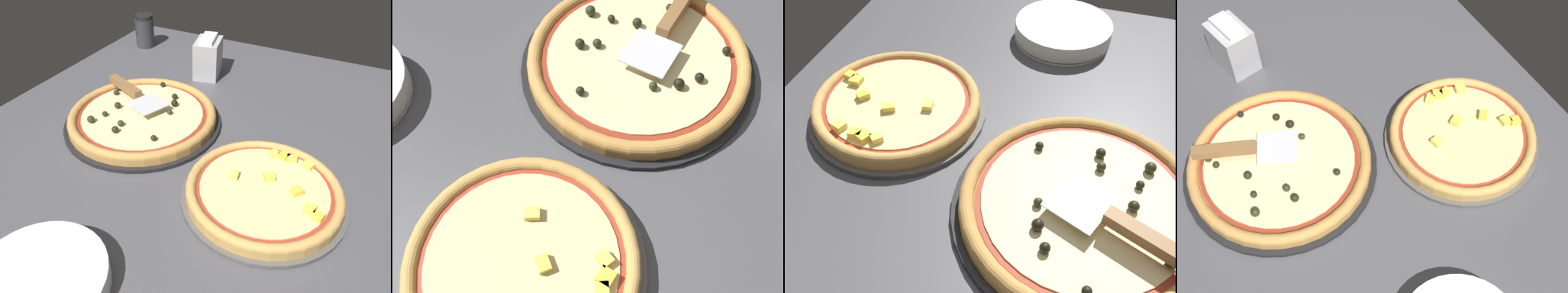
# 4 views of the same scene
# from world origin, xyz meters

# --- Properties ---
(ground_plane) EXTENTS (1.28, 1.03, 0.04)m
(ground_plane) POSITION_xyz_m (0.00, 0.00, -0.02)
(ground_plane) COLOR #4C4C51
(pizza_pan_front) EXTENTS (0.40, 0.40, 0.01)m
(pizza_pan_front) POSITION_xyz_m (-0.01, -0.11, 0.01)
(pizza_pan_front) COLOR black
(pizza_pan_front) RESTS_ON ground_plane
(pizza_front) EXTENTS (0.38, 0.38, 0.04)m
(pizza_front) POSITION_xyz_m (-0.01, -0.11, 0.02)
(pizza_front) COLOR #C68E47
(pizza_front) RESTS_ON pizza_pan_front
(pizza_pan_back) EXTENTS (0.33, 0.33, 0.01)m
(pizza_pan_back) POSITION_xyz_m (0.12, 0.26, 0.01)
(pizza_pan_back) COLOR #565451
(pizza_pan_back) RESTS_ON ground_plane
(pizza_back) EXTENTS (0.31, 0.31, 0.03)m
(pizza_back) POSITION_xyz_m (0.12, 0.26, 0.03)
(pizza_back) COLOR tan
(pizza_back) RESTS_ON pizza_pan_back
(serving_spatula) EXTENTS (0.13, 0.21, 0.02)m
(serving_spatula) POSITION_xyz_m (-0.06, -0.18, 0.06)
(serving_spatula) COLOR silver
(serving_spatula) RESTS_ON pizza_front
(napkin_holder) EXTENTS (0.12, 0.09, 0.13)m
(napkin_holder) POSITION_xyz_m (-0.34, -0.08, 0.06)
(napkin_holder) COLOR #B2B2B7
(napkin_holder) RESTS_ON ground_plane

